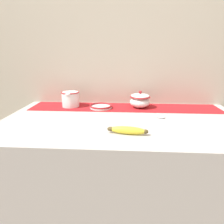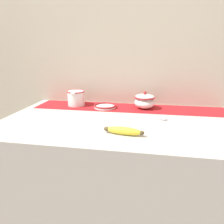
# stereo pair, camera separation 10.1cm
# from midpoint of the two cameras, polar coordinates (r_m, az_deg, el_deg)

# --- Properties ---
(countertop) EXTENTS (1.30, 0.70, 0.90)m
(countertop) POSITION_cam_midpoint_polar(r_m,az_deg,el_deg) (1.27, 5.71, -21.71)
(countertop) COLOR #B7B2AD
(countertop) RESTS_ON ground_plane
(back_wall) EXTENTS (2.10, 0.04, 2.40)m
(back_wall) POSITION_cam_midpoint_polar(r_m,az_deg,el_deg) (1.37, 7.82, 14.98)
(back_wall) COLOR #B7AD99
(back_wall) RESTS_ON ground_plane
(table_runner) EXTENTS (1.19, 0.21, 0.00)m
(table_runner) POSITION_cam_midpoint_polar(r_m,az_deg,el_deg) (1.28, 7.06, 1.17)
(table_runner) COLOR #A8191E
(table_runner) RESTS_ON countertop
(cream_pitcher) EXTENTS (0.12, 0.13, 0.10)m
(cream_pitcher) POSITION_cam_midpoint_polar(r_m,az_deg,el_deg) (1.33, -8.07, 4.09)
(cream_pitcher) COLOR white
(cream_pitcher) RESTS_ON countertop
(sugar_bowl) EXTENTS (0.13, 0.13, 0.11)m
(sugar_bowl) POSITION_cam_midpoint_polar(r_m,az_deg,el_deg) (1.27, 11.57, 3.10)
(sugar_bowl) COLOR white
(sugar_bowl) RESTS_ON countertop
(small_dish) EXTENTS (0.14, 0.14, 0.02)m
(small_dish) POSITION_cam_midpoint_polar(r_m,az_deg,el_deg) (1.26, 0.26, 1.66)
(small_dish) COLOR white
(small_dish) RESTS_ON countertop
(banana) EXTENTS (0.18, 0.06, 0.04)m
(banana) POSITION_cam_midpoint_polar(r_m,az_deg,el_deg) (0.87, 6.69, -5.42)
(banana) COLOR yellow
(banana) RESTS_ON countertop
(spoon) EXTENTS (0.19, 0.05, 0.01)m
(spoon) POSITION_cam_midpoint_polar(r_m,az_deg,el_deg) (1.10, 16.41, -1.89)
(spoon) COLOR #B7B7BC
(spoon) RESTS_ON countertop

